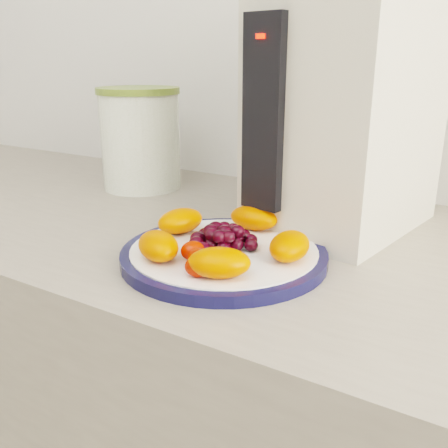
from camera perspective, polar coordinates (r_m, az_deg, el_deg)
The scene contains 9 objects.
counter at distance 1.03m, azimuth -2.05°, elevation -24.14°, with size 3.50×0.60×0.90m, color gray.
plate_rim at distance 0.64m, azimuth -0.00°, elevation -3.58°, with size 0.27×0.27×0.01m, color #0E1137.
plate_face at distance 0.64m, azimuth -0.00°, elevation -3.50°, with size 0.24×0.24×0.02m, color white.
canister at distance 1.01m, azimuth -9.52°, elevation 9.25°, with size 0.15×0.15×0.18m, color #526E1E.
canister_lid at distance 1.00m, azimuth -9.82°, elevation 14.81°, with size 0.16×0.16×0.01m, color olive.
appliance_body at distance 0.77m, azimuth 14.03°, elevation 12.19°, with size 0.20×0.28×0.34m, color beige.
appliance_panel at distance 0.68m, azimuth 4.60°, elevation 12.26°, with size 0.06×0.02×0.26m, color black.
appliance_led at distance 0.67m, azimuth 4.24°, elevation 20.62°, with size 0.01×0.01×0.01m, color #FF0C05.
fruit_plate at distance 0.63m, azimuth -0.56°, elevation -1.71°, with size 0.23×0.22×0.03m.
Camera 1 is at (0.43, 0.57, 1.15)m, focal length 40.00 mm.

